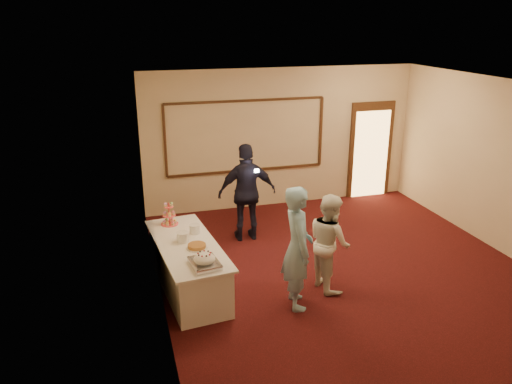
{
  "coord_description": "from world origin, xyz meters",
  "views": [
    {
      "loc": [
        -3.45,
        -6.49,
        3.98
      ],
      "look_at": [
        -1.23,
        1.23,
        1.15
      ],
      "focal_mm": 35.0,
      "sensor_mm": 36.0,
      "label": 1
    }
  ],
  "objects_px": {
    "plate_stack_a": "(183,237)",
    "plate_stack_b": "(195,229)",
    "woman": "(329,242)",
    "guest": "(247,193)",
    "tart": "(197,246)",
    "cupcake_stand": "(169,216)",
    "buffet_table": "(188,266)",
    "man": "(298,248)",
    "pavlova_tray": "(204,261)"
  },
  "relations": [
    {
      "from": "buffet_table",
      "to": "guest",
      "type": "xyz_separation_m",
      "value": [
        1.36,
        1.55,
        0.53
      ]
    },
    {
      "from": "buffet_table",
      "to": "guest",
      "type": "bearing_deg",
      "value": 48.72
    },
    {
      "from": "cupcake_stand",
      "to": "pavlova_tray",
      "type": "bearing_deg",
      "value": -79.84
    },
    {
      "from": "cupcake_stand",
      "to": "tart",
      "type": "bearing_deg",
      "value": -74.76
    },
    {
      "from": "tart",
      "to": "guest",
      "type": "height_order",
      "value": "guest"
    },
    {
      "from": "pavlova_tray",
      "to": "guest",
      "type": "xyz_separation_m",
      "value": [
        1.23,
        2.33,
        0.07
      ]
    },
    {
      "from": "cupcake_stand",
      "to": "plate_stack_b",
      "type": "xyz_separation_m",
      "value": [
        0.34,
        -0.47,
        -0.08
      ]
    },
    {
      "from": "plate_stack_a",
      "to": "tart",
      "type": "distance_m",
      "value": 0.33
    },
    {
      "from": "plate_stack_a",
      "to": "plate_stack_b",
      "type": "xyz_separation_m",
      "value": [
        0.23,
        0.26,
        -0.01
      ]
    },
    {
      "from": "guest",
      "to": "man",
      "type": "bearing_deg",
      "value": 94.73
    },
    {
      "from": "tart",
      "to": "buffet_table",
      "type": "bearing_deg",
      "value": 119.87
    },
    {
      "from": "pavlova_tray",
      "to": "woman",
      "type": "relative_size",
      "value": 0.35
    },
    {
      "from": "buffet_table",
      "to": "plate_stack_a",
      "type": "distance_m",
      "value": 0.47
    },
    {
      "from": "plate_stack_a",
      "to": "guest",
      "type": "height_order",
      "value": "guest"
    },
    {
      "from": "plate_stack_a",
      "to": "tart",
      "type": "xyz_separation_m",
      "value": [
        0.17,
        -0.28,
        -0.05
      ]
    },
    {
      "from": "plate_stack_a",
      "to": "plate_stack_b",
      "type": "relative_size",
      "value": 1.08
    },
    {
      "from": "tart",
      "to": "guest",
      "type": "relative_size",
      "value": 0.17
    },
    {
      "from": "plate_stack_b",
      "to": "buffet_table",
      "type": "bearing_deg",
      "value": -118.14
    },
    {
      "from": "guest",
      "to": "plate_stack_b",
      "type": "bearing_deg",
      "value": 48.56
    },
    {
      "from": "plate_stack_b",
      "to": "tart",
      "type": "relative_size",
      "value": 0.55
    },
    {
      "from": "woman",
      "to": "guest",
      "type": "distance_m",
      "value": 2.19
    },
    {
      "from": "plate_stack_a",
      "to": "tart",
      "type": "height_order",
      "value": "plate_stack_a"
    },
    {
      "from": "plate_stack_b",
      "to": "cupcake_stand",
      "type": "bearing_deg",
      "value": 125.57
    },
    {
      "from": "pavlova_tray",
      "to": "plate_stack_a",
      "type": "bearing_deg",
      "value": 101.51
    },
    {
      "from": "buffet_table",
      "to": "plate_stack_a",
      "type": "xyz_separation_m",
      "value": [
        -0.05,
        0.07,
        0.46
      ]
    },
    {
      "from": "pavlova_tray",
      "to": "plate_stack_b",
      "type": "bearing_deg",
      "value": 87.31
    },
    {
      "from": "man",
      "to": "plate_stack_b",
      "type": "bearing_deg",
      "value": 53.17
    },
    {
      "from": "cupcake_stand",
      "to": "plate_stack_a",
      "type": "distance_m",
      "value": 0.75
    },
    {
      "from": "buffet_table",
      "to": "tart",
      "type": "distance_m",
      "value": 0.48
    },
    {
      "from": "plate_stack_a",
      "to": "man",
      "type": "xyz_separation_m",
      "value": [
        1.49,
        -0.94,
        0.06
      ]
    },
    {
      "from": "buffet_table",
      "to": "man",
      "type": "relative_size",
      "value": 1.26
    },
    {
      "from": "pavlova_tray",
      "to": "plate_stack_b",
      "type": "relative_size",
      "value": 3.1
    },
    {
      "from": "woman",
      "to": "plate_stack_b",
      "type": "bearing_deg",
      "value": 61.89
    },
    {
      "from": "woman",
      "to": "man",
      "type": "bearing_deg",
      "value": 114.55
    },
    {
      "from": "tart",
      "to": "cupcake_stand",
      "type": "bearing_deg",
      "value": 105.24
    },
    {
      "from": "buffet_table",
      "to": "plate_stack_a",
      "type": "relative_size",
      "value": 12.34
    },
    {
      "from": "cupcake_stand",
      "to": "woman",
      "type": "bearing_deg",
      "value": -30.42
    },
    {
      "from": "plate_stack_a",
      "to": "pavlova_tray",
      "type": "bearing_deg",
      "value": -78.49
    },
    {
      "from": "plate_stack_b",
      "to": "man",
      "type": "xyz_separation_m",
      "value": [
        1.26,
        -1.21,
        0.07
      ]
    },
    {
      "from": "buffet_table",
      "to": "woman",
      "type": "distance_m",
      "value": 2.19
    },
    {
      "from": "man",
      "to": "woman",
      "type": "height_order",
      "value": "man"
    },
    {
      "from": "buffet_table",
      "to": "plate_stack_a",
      "type": "height_order",
      "value": "plate_stack_a"
    },
    {
      "from": "cupcake_stand",
      "to": "woman",
      "type": "xyz_separation_m",
      "value": [
        2.25,
        -1.32,
        -0.16
      ]
    },
    {
      "from": "man",
      "to": "buffet_table",
      "type": "bearing_deg",
      "value": 65.74
    },
    {
      "from": "plate_stack_b",
      "to": "woman",
      "type": "relative_size",
      "value": 0.11
    },
    {
      "from": "plate_stack_a",
      "to": "plate_stack_b",
      "type": "height_order",
      "value": "plate_stack_a"
    },
    {
      "from": "cupcake_stand",
      "to": "plate_stack_b",
      "type": "distance_m",
      "value": 0.58
    },
    {
      "from": "buffet_table",
      "to": "woman",
      "type": "height_order",
      "value": "woman"
    },
    {
      "from": "tart",
      "to": "man",
      "type": "xyz_separation_m",
      "value": [
        1.32,
        -0.67,
        0.11
      ]
    },
    {
      "from": "cupcake_stand",
      "to": "tart",
      "type": "xyz_separation_m",
      "value": [
        0.28,
        -1.01,
        -0.12
      ]
    }
  ]
}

